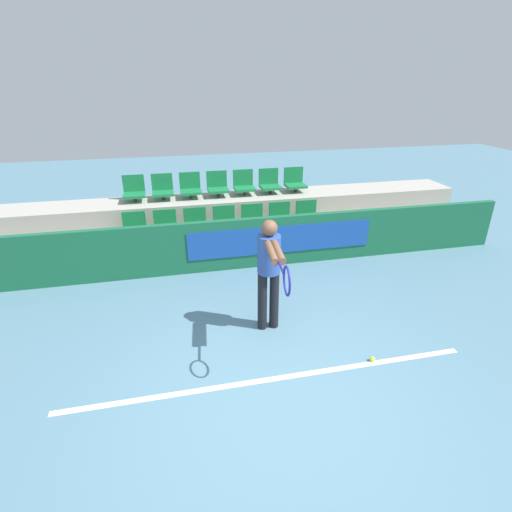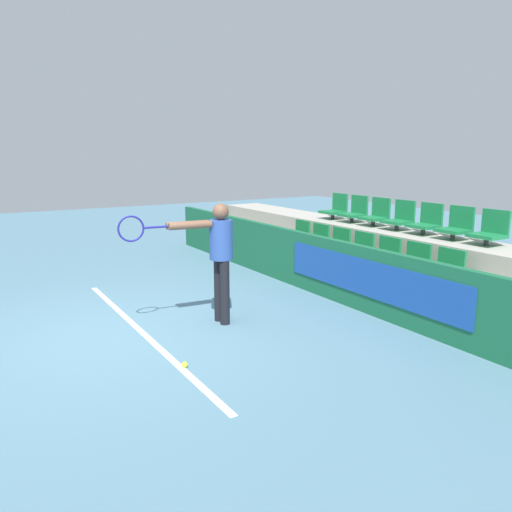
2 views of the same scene
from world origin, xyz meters
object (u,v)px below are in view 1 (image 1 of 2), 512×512
tennis_player (270,267)px  stadium_chair_10 (218,186)px  stadium_chair_11 (244,184)px  stadium_chair_5 (281,218)px  stadium_chair_3 (225,222)px  stadium_chair_13 (295,181)px  tennis_ball (372,359)px  stadium_chair_7 (134,190)px  stadium_chair_4 (253,220)px  stadium_chair_9 (190,187)px  stadium_chair_12 (270,183)px  stadium_chair_2 (196,224)px  stadium_chair_0 (135,228)px  stadium_chair_1 (166,226)px  stadium_chair_6 (307,216)px  stadium_chair_8 (163,189)px

tennis_player → stadium_chair_10: bearing=98.5°
stadium_chair_11 → stadium_chair_10: bearing=180.0°
stadium_chair_5 → stadium_chair_3: bearing=180.0°
stadium_chair_11 → tennis_player: (-0.36, -3.60, -0.18)m
stadium_chair_13 → tennis_ball: bearing=-94.9°
stadium_chair_7 → stadium_chair_11: bearing=0.0°
stadium_chair_4 → stadium_chair_11: size_ratio=1.00×
stadium_chair_10 → stadium_chair_13: size_ratio=1.00×
stadium_chair_5 → tennis_ball: (0.17, -3.64, -0.66)m
stadium_chair_13 → tennis_player: 3.90m
stadium_chair_9 → stadium_chair_12: same height
stadium_chair_5 → stadium_chair_2: bearing=180.0°
stadium_chair_4 → stadium_chair_0: bearing=180.0°
stadium_chair_2 → stadium_chair_13: 2.46m
stadium_chair_0 → stadium_chair_1: (0.56, 0.00, 0.00)m
stadium_chair_0 → stadium_chair_12: bearing=18.0°
stadium_chair_6 → stadium_chair_11: bearing=141.0°
stadium_chair_5 → tennis_player: tennis_player is taller
stadium_chair_4 → stadium_chair_13: size_ratio=1.00×
stadium_chair_7 → tennis_player: size_ratio=0.31×
stadium_chair_11 → tennis_player: 3.63m
stadium_chair_2 → stadium_chair_6: same height
tennis_player → stadium_chair_5: bearing=76.5°
stadium_chair_1 → stadium_chair_3: size_ratio=1.00×
stadium_chair_0 → stadium_chair_10: 1.97m
stadium_chair_2 → stadium_chair_11: size_ratio=1.00×
stadium_chair_2 → tennis_player: 2.82m
stadium_chair_5 → stadium_chair_8: (-2.24, 0.91, 0.48)m
stadium_chair_6 → stadium_chair_13: size_ratio=1.00×
stadium_chair_10 → stadium_chair_12: (1.12, 0.00, 0.00)m
stadium_chair_3 → tennis_ball: size_ratio=7.62×
stadium_chair_0 → stadium_chair_10: stadium_chair_10 is taller
stadium_chair_6 → stadium_chair_10: (-1.68, 0.91, 0.48)m
stadium_chair_11 → stadium_chair_5: bearing=-58.3°
stadium_chair_1 → stadium_chair_11: (1.68, 0.91, 0.48)m
stadium_chair_6 → tennis_player: size_ratio=0.31×
stadium_chair_13 → stadium_chair_0: bearing=-164.9°
stadium_chair_2 → stadium_chair_4: 1.12m
stadium_chair_0 → stadium_chair_6: size_ratio=1.00×
stadium_chair_0 → stadium_chair_13: (3.36, 0.91, 0.48)m
stadium_chair_3 → stadium_chair_7: size_ratio=1.00×
stadium_chair_0 → stadium_chair_7: (0.00, 0.91, 0.48)m
stadium_chair_4 → stadium_chair_5: (0.56, 0.00, 0.00)m
stadium_chair_9 → stadium_chair_10: bearing=0.0°
stadium_chair_12 → stadium_chair_6: bearing=-58.3°
tennis_player → stadium_chair_4: bearing=87.7°
stadium_chair_10 → stadium_chair_9: bearing=180.0°
stadium_chair_5 → stadium_chair_11: stadium_chair_11 is taller
stadium_chair_3 → stadium_chair_2: bearing=180.0°
stadium_chair_5 → stadium_chair_0: bearing=180.0°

